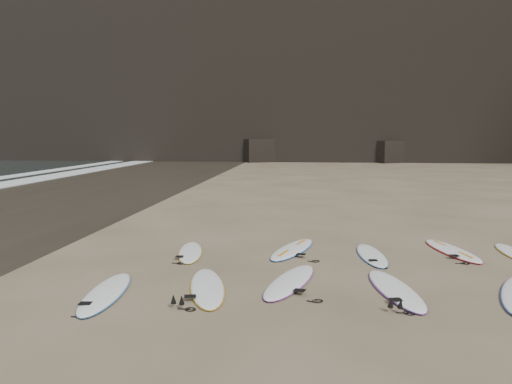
# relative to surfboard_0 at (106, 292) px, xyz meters

# --- Properties ---
(ground) EXTENTS (240.00, 240.00, 0.00)m
(ground) POSITION_rel_surfboard_0_xyz_m (4.27, 0.95, -0.05)
(ground) COLOR #897559
(ground) RESTS_ON ground
(wet_sand) EXTENTS (12.00, 200.00, 0.01)m
(wet_sand) POSITION_rel_surfboard_0_xyz_m (-8.73, 10.95, -0.04)
(wet_sand) COLOR #383026
(wet_sand) RESTS_ON ground
(surfboard_0) EXTENTS (0.88, 2.68, 0.09)m
(surfboard_0) POSITION_rel_surfboard_0_xyz_m (0.00, 0.00, 0.00)
(surfboard_0) COLOR white
(surfboard_0) RESTS_ON ground
(surfboard_1) EXTENTS (1.23, 2.72, 0.10)m
(surfboard_1) POSITION_rel_surfboard_0_xyz_m (1.85, 0.55, 0.00)
(surfboard_1) COLOR white
(surfboard_1) RESTS_ON ground
(surfboard_2) EXTENTS (1.34, 2.74, 0.10)m
(surfboard_2) POSITION_rel_surfboard_0_xyz_m (3.46, 1.09, 0.00)
(surfboard_2) COLOR white
(surfboard_2) RESTS_ON ground
(surfboard_3) EXTENTS (1.08, 2.75, 0.10)m
(surfboard_3) POSITION_rel_surfboard_0_xyz_m (5.51, 0.76, 0.00)
(surfboard_3) COLOR white
(surfboard_3) RESTS_ON ground
(surfboard_5) EXTENTS (0.96, 2.39, 0.08)m
(surfboard_5) POSITION_rel_surfboard_0_xyz_m (0.83, 3.41, -0.01)
(surfboard_5) COLOR white
(surfboard_5) RESTS_ON ground
(surfboard_6) EXTENTS (1.44, 2.76, 0.10)m
(surfboard_6) POSITION_rel_surfboard_0_xyz_m (3.43, 3.97, 0.00)
(surfboard_6) COLOR white
(surfboard_6) RESTS_ON ground
(surfboard_7) EXTENTS (0.76, 2.47, 0.09)m
(surfboard_7) POSITION_rel_surfboard_0_xyz_m (5.41, 3.54, -0.00)
(surfboard_7) COLOR white
(surfboard_7) RESTS_ON ground
(surfboard_8) EXTENTS (1.19, 2.74, 0.10)m
(surfboard_8) POSITION_rel_surfboard_0_xyz_m (7.55, 4.23, 0.00)
(surfboard_8) COLOR white
(surfboard_8) RESTS_ON ground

